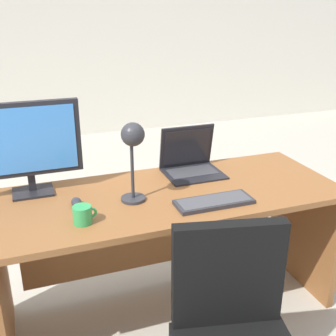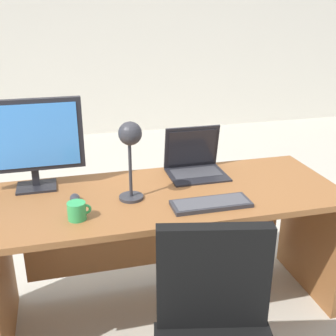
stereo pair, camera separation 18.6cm
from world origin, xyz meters
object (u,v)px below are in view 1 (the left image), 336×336
desk (167,225)px  desk_lamp (133,145)px  laptop (190,158)px  monitor (27,143)px  coffee_mug (83,215)px  mouse (76,202)px  keyboard (214,202)px

desk → desk_lamp: (-0.20, -0.10, 0.51)m
desk → laptop: 0.41m
monitor → laptop: size_ratio=1.63×
monitor → desk_lamp: size_ratio=1.30×
coffee_mug → mouse: bearing=91.0°
monitor → coffee_mug: (0.19, -0.40, -0.23)m
keyboard → mouse: bearing=162.0°
keyboard → laptop: bearing=82.9°
coffee_mug → desk_lamp: bearing=25.1°
laptop → desk_lamp: (-0.41, -0.29, 0.21)m
desk → coffee_mug: coffee_mug is taller
desk → desk_lamp: desk_lamp is taller
desk → desk_lamp: bearing=-153.5°
desk → laptop: laptop is taller
coffee_mug → monitor: bearing=115.1°
monitor → desk_lamp: monitor is taller
mouse → desk_lamp: (0.27, -0.06, 0.27)m
keyboard → mouse: 0.66m
keyboard → coffee_mug: (-0.62, 0.02, 0.03)m
desk_lamp → keyboard: bearing=-22.7°
desk → laptop: bearing=42.7°
desk → keyboard: keyboard is taller
monitor → laptop: 0.88m
coffee_mug → keyboard: bearing=-2.1°
monitor → coffee_mug: monitor is taller
monitor → keyboard: (0.81, -0.43, -0.26)m
laptop → coffee_mug: 0.79m
monitor → desk: bearing=-15.0°
monitor → mouse: monitor is taller
monitor → mouse: (0.19, -0.22, -0.25)m
mouse → monitor: bearing=129.9°
desk_lamp → coffee_mug: 0.39m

